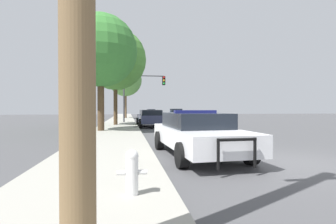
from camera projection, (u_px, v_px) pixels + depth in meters
ground_plane at (287, 162)px, 7.31m from camera, size 110.00×110.00×0.00m
sidewalk_left at (99, 166)px, 6.52m from camera, size 3.00×110.00×0.13m
police_car at (197, 133)px, 8.31m from camera, size 2.37×5.21×1.44m
fire_hydrant at (132, 171)px, 4.18m from camera, size 0.48×0.21×0.72m
traffic_light at (142, 88)px, 25.84m from camera, size 4.18×0.35×4.71m
car_background_midblock at (150, 118)px, 20.78m from camera, size 2.12×4.25×1.35m
car_background_oncoming at (176, 114)px, 34.56m from camera, size 2.11×4.33×1.40m
car_background_distant at (151, 112)px, 51.85m from camera, size 2.05×4.30×1.26m
tree_sidewalk_near at (101, 51)px, 15.90m from camera, size 4.45×4.45×7.11m
tree_sidewalk_far at (125, 80)px, 36.24m from camera, size 4.55×4.55×7.54m
tree_sidewalk_mid at (115, 59)px, 21.41m from camera, size 5.05×5.05×7.90m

